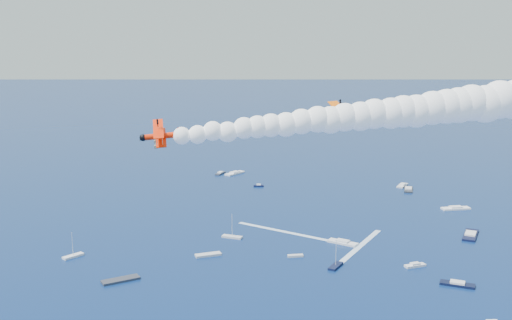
% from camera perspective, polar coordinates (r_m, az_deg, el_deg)
% --- Properties ---
extents(biplane_lead, '(12.00, 12.75, 7.73)m').
position_cam_1_polar(biplane_lead, '(112.02, 8.04, 3.96)').
color(biplane_lead, '#FF6105').
extents(biplane_trail, '(10.89, 11.67, 7.27)m').
position_cam_1_polar(biplane_trail, '(103.80, -8.67, 2.22)').
color(biplane_trail, '#FF2905').
extents(smoke_trail_trail, '(75.37, 70.24, 12.98)m').
position_cam_1_polar(smoke_trail_trail, '(109.24, 10.29, 4.08)').
color(smoke_trail_trail, white).
extents(spectator_boats, '(217.49, 176.14, 0.70)m').
position_cam_1_polar(spectator_boats, '(220.09, 13.62, -7.32)').
color(spectator_boats, black).
rests_on(spectator_boats, ground).
extents(boat_wakes, '(182.46, 80.64, 0.04)m').
position_cam_1_polar(boat_wakes, '(223.78, 18.41, -7.37)').
color(boat_wakes, white).
rests_on(boat_wakes, ground).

